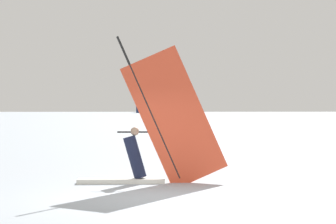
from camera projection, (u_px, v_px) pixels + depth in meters
ground_plane at (163, 197)px, 13.35m from camera, size 4000.00×4000.00×0.00m
windsurfer at (150, 143)px, 16.03m from camera, size 3.45×2.30×3.97m
cargo_ship at (152, 103)px, 581.67m from camera, size 90.33×135.96×37.99m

